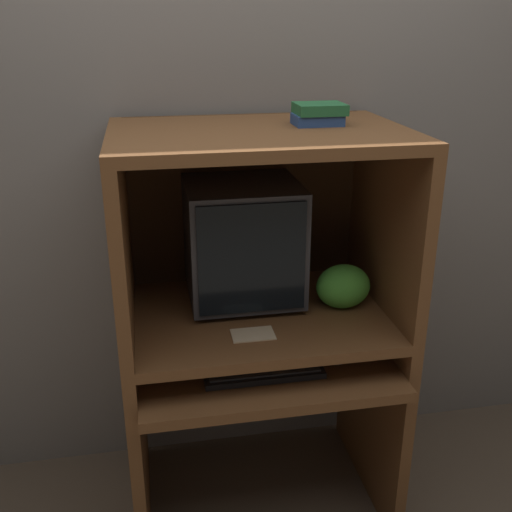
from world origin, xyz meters
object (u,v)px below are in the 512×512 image
at_px(snack_bag, 343,286).
at_px(book_stack, 319,114).
at_px(keyboard, 263,370).
at_px(crt_monitor, 243,241).
at_px(mouse, 337,360).

height_order(snack_bag, book_stack, book_stack).
bearing_deg(keyboard, crt_monitor, 92.50).
bearing_deg(mouse, keyboard, -177.29).
bearing_deg(snack_bag, keyboard, -151.29).
relative_size(keyboard, mouse, 6.23).
xyz_separation_m(crt_monitor, mouse, (0.27, -0.29, -0.34)).
relative_size(crt_monitor, keyboard, 1.10).
distance_m(mouse, book_stack, 0.81).
xyz_separation_m(mouse, snack_bag, (0.06, 0.16, 0.19)).
relative_size(crt_monitor, mouse, 6.86).
height_order(keyboard, snack_bag, snack_bag).
xyz_separation_m(crt_monitor, keyboard, (0.01, -0.30, -0.34)).
distance_m(keyboard, book_stack, 0.85).
bearing_deg(book_stack, crt_monitor, 164.11).
height_order(mouse, snack_bag, snack_bag).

